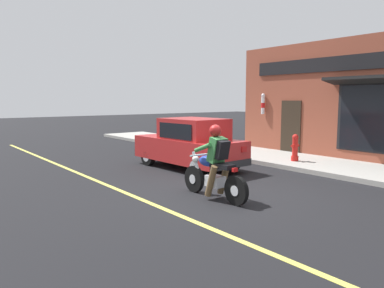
% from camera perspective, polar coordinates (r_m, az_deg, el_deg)
% --- Properties ---
extents(ground_plane, '(80.00, 80.00, 0.00)m').
position_cam_1_polar(ground_plane, '(8.73, 5.07, -7.50)').
color(ground_plane, black).
extents(sidewalk_curb, '(2.60, 22.00, 0.14)m').
position_cam_1_polar(sidewalk_curb, '(14.09, 10.85, -1.77)').
color(sidewalk_curb, '#9E9B93').
rests_on(sidewalk_curb, ground).
extents(lane_stripe, '(0.12, 19.80, 0.01)m').
position_cam_1_polar(lane_stripe, '(10.23, -14.19, -5.51)').
color(lane_stripe, '#D1C64C').
rests_on(lane_stripe, ground).
extents(storefront_building, '(1.25, 10.79, 4.20)m').
position_cam_1_polar(storefront_building, '(13.41, 25.92, 5.96)').
color(storefront_building, brown).
rests_on(storefront_building, ground).
extents(motorcycle_with_rider, '(0.56, 2.02, 1.62)m').
position_cam_1_polar(motorcycle_with_rider, '(8.14, 3.47, -3.66)').
color(motorcycle_with_rider, black).
rests_on(motorcycle_with_rider, ground).
extents(car_hatchback, '(1.79, 3.84, 1.57)m').
position_cam_1_polar(car_hatchback, '(11.65, -0.33, -0.00)').
color(car_hatchback, black).
rests_on(car_hatchback, ground).
extents(fire_hydrant, '(0.36, 0.24, 0.88)m').
position_cam_1_polar(fire_hydrant, '(12.69, 15.43, -0.57)').
color(fire_hydrant, red).
rests_on(fire_hydrant, sidewalk_curb).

